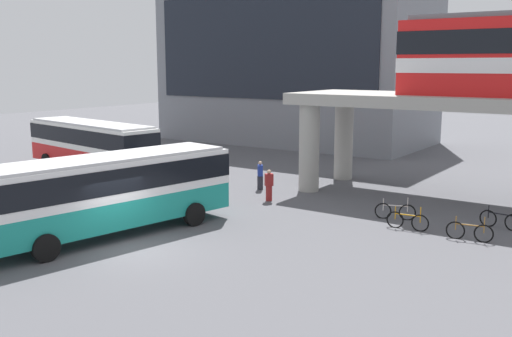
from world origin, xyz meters
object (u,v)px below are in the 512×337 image
at_px(bus_secondary, 91,142).
at_px(pedestrian_walking_across, 260,176).
at_px(station_building, 296,57).
at_px(bicycle_brown, 469,232).
at_px(bicycle_black, 501,220).
at_px(bus_main, 104,188).
at_px(bicycle_orange, 407,221).
at_px(pedestrian_waiting_near_stop, 269,186).
at_px(bicycle_silver, 395,211).

bearing_deg(bus_secondary, pedestrian_walking_across, 8.85).
relative_size(station_building, bus_secondary, 2.02).
xyz_separation_m(bicycle_brown, bicycle_black, (0.61, 2.50, 0.00)).
bearing_deg(bicycle_black, bus_main, -141.32).
distance_m(bicycle_orange, pedestrian_walking_across, 9.99).
relative_size(bicycle_orange, pedestrian_walking_across, 1.13).
relative_size(station_building, bus_main, 2.02).
bearing_deg(bus_secondary, pedestrian_waiting_near_stop, -0.69).
xyz_separation_m(bus_main, bicycle_black, (12.72, 10.18, -1.63)).
height_order(station_building, bicycle_brown, station_building).
distance_m(bicycle_orange, bicycle_silver, 1.64).
bearing_deg(pedestrian_walking_across, bus_main, -90.26).
bearing_deg(pedestrian_walking_across, bus_secondary, -171.15).
bearing_deg(bus_secondary, bicycle_brown, -3.32).
bearing_deg(bicycle_brown, station_building, 133.61).
bearing_deg(bus_secondary, bicycle_black, 2.63).
bearing_deg(bicycle_silver, pedestrian_waiting_near_stop, -178.27).
xyz_separation_m(station_building, bus_secondary, (-2.43, -21.01, -5.48)).
distance_m(bicycle_brown, pedestrian_walking_across, 12.48).
bearing_deg(bus_main, pedestrian_walking_across, 89.74).
bearing_deg(bus_secondary, bus_main, -37.87).
bearing_deg(pedestrian_waiting_near_stop, bicycle_black, 6.78).
distance_m(bus_secondary, pedestrian_walking_across, 11.91).
height_order(bus_secondary, pedestrian_waiting_near_stop, bus_secondary).
xyz_separation_m(bus_main, pedestrian_waiting_near_stop, (1.94, 8.90, -1.25)).
xyz_separation_m(station_building, pedestrian_walking_across, (9.27, -19.19, -6.73)).
distance_m(bicycle_silver, pedestrian_waiting_near_stop, 6.60).
relative_size(bicycle_black, pedestrian_walking_across, 1.13).
height_order(bicycle_brown, bicycle_black, same).
relative_size(bicycle_black, bicycle_silver, 1.04).
height_order(station_building, bicycle_silver, station_building).
distance_m(pedestrian_walking_across, pedestrian_waiting_near_stop, 2.74).
height_order(station_building, bus_secondary, station_building).
bearing_deg(bicycle_silver, bus_main, -133.12).
xyz_separation_m(bus_main, bicycle_silver, (8.52, 9.10, -1.63)).
xyz_separation_m(bus_main, pedestrian_walking_across, (0.05, 10.88, -1.25)).
xyz_separation_m(bicycle_silver, pedestrian_waiting_near_stop, (-6.58, -0.20, 0.38)).
distance_m(bicycle_silver, pedestrian_walking_across, 8.66).
relative_size(bus_secondary, bicycle_black, 6.34).
xyz_separation_m(bicycle_black, bicycle_silver, (-4.20, -1.08, 0.00)).
distance_m(bicycle_orange, bicycle_black, 3.94).
bearing_deg(bicycle_black, bus_secondary, -177.37).
bearing_deg(station_building, bus_secondary, -96.61).
bearing_deg(bicycle_silver, pedestrian_walking_across, 168.09).
height_order(bicycle_black, pedestrian_walking_across, pedestrian_walking_across).
bearing_deg(station_building, bicycle_brown, -46.39).
relative_size(bicycle_brown, bicycle_orange, 1.00).
xyz_separation_m(bus_secondary, bicycle_black, (24.37, 1.12, -1.63)).
bearing_deg(bicycle_black, pedestrian_walking_across, 176.83).
relative_size(station_building, pedestrian_waiting_near_stop, 14.30).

